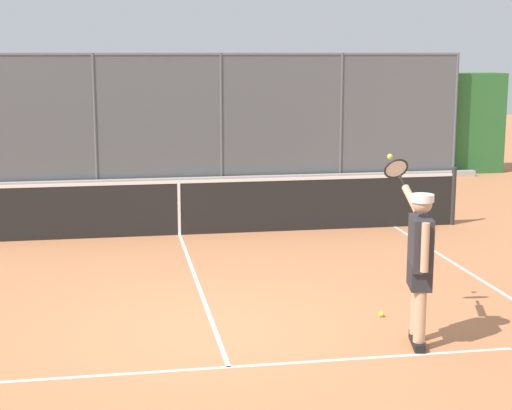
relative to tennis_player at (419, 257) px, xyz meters
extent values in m
plane|color=#C67A4C|center=(2.10, -0.88, -0.99)|extent=(60.00, 60.00, 0.00)
cube|color=white|center=(2.10, 0.29, -0.98)|extent=(6.13, 0.05, 0.01)
cube|color=white|center=(2.10, -2.80, -0.98)|extent=(0.05, 6.17, 0.01)
cylinder|color=#565B60|center=(-5.42, -11.62, 0.57)|extent=(0.07, 0.07, 3.12)
cylinder|color=#565B60|center=(-2.41, -11.62, 0.57)|extent=(0.07, 0.07, 3.12)
cylinder|color=#565B60|center=(0.60, -11.62, 0.57)|extent=(0.07, 0.07, 3.12)
cylinder|color=#565B60|center=(3.61, -11.62, 0.57)|extent=(0.07, 0.07, 3.12)
cylinder|color=#565B60|center=(2.10, -11.62, 2.09)|extent=(15.05, 0.05, 0.05)
cube|color=#565B60|center=(2.10, -11.62, 0.57)|extent=(15.05, 0.02, 3.12)
cube|color=#2D6B33|center=(2.10, -12.27, 0.32)|extent=(18.05, 0.90, 2.60)
cube|color=#ADADA8|center=(2.10, -11.44, -0.91)|extent=(16.05, 0.18, 0.15)
cylinder|color=#2D2D2D|center=(-2.94, -5.88, -0.45)|extent=(0.09, 0.09, 1.07)
cube|color=black|center=(2.10, -5.88, -0.53)|extent=(10.00, 0.02, 0.91)
cube|color=white|center=(2.10, -5.88, -0.05)|extent=(10.00, 0.04, 0.05)
cube|color=white|center=(2.10, -5.88, -0.53)|extent=(0.05, 0.04, 0.91)
cube|color=black|center=(0.03, 0.15, -0.94)|extent=(0.16, 0.28, 0.09)
cylinder|color=tan|center=(0.03, 0.15, -0.51)|extent=(0.13, 0.13, 0.77)
cube|color=black|center=(-0.03, -0.11, -0.94)|extent=(0.16, 0.28, 0.09)
cylinder|color=tan|center=(-0.03, -0.11, -0.51)|extent=(0.13, 0.13, 0.77)
cube|color=#28282D|center=(0.00, 0.02, -0.20)|extent=(0.30, 0.44, 0.26)
cube|color=#2D2D33|center=(0.00, 0.02, 0.16)|extent=(0.31, 0.51, 0.56)
cylinder|color=tan|center=(0.06, 0.31, 0.18)|extent=(0.08, 0.08, 0.52)
cylinder|color=tan|center=(-0.05, -0.43, 0.55)|extent=(0.12, 0.39, 0.29)
sphere|color=tan|center=(0.00, 0.02, 0.59)|extent=(0.21, 0.21, 0.21)
cylinder|color=white|center=(0.00, 0.02, 0.65)|extent=(0.29, 0.29, 0.08)
cube|color=white|center=(-0.03, -0.09, 0.61)|extent=(0.22, 0.23, 0.02)
cylinder|color=black|center=(-0.03, -0.67, 0.71)|extent=(0.05, 0.17, 0.13)
torus|color=black|center=(-0.01, -0.86, 0.83)|extent=(0.31, 0.21, 0.26)
cylinder|color=silver|center=(-0.01, -0.86, 0.83)|extent=(0.26, 0.16, 0.21)
sphere|color=#C1D138|center=(0.00, -1.03, 0.95)|extent=(0.07, 0.07, 0.07)
sphere|color=#CCDB33|center=(0.07, -0.98, -0.95)|extent=(0.07, 0.07, 0.07)
camera|label=1|loc=(3.17, 8.02, 2.16)|focal=57.23mm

